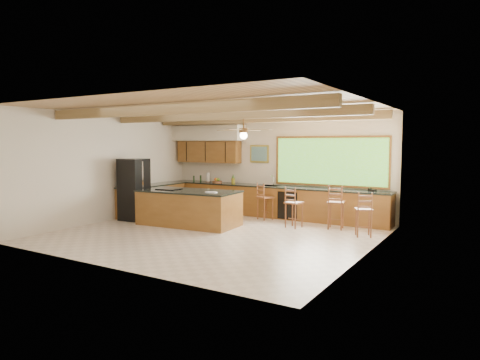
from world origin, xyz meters
The scene contains 9 objects.
ground centered at (0.00, 0.00, 0.00)m, with size 7.20×7.20×0.00m, color beige.
room_shell centered at (-0.17, 0.65, 2.21)m, with size 7.27×6.54×3.02m.
counter_run centered at (-0.82, 2.52, 0.46)m, with size 7.12×3.10×1.22m.
island centered at (-1.25, 0.60, 0.47)m, with size 2.76×1.47×0.95m.
refrigerator centered at (-3.05, 0.40, 0.87)m, with size 0.72×0.71×1.74m.
bar_stool_a centered at (0.10, 2.33, 0.63)m, with size 0.50×0.50×1.06m.
bar_stool_b centered at (1.28, 1.68, 0.63)m, with size 0.45×0.45×1.07m.
bar_stool_c centered at (3.11, 1.54, 0.63)m, with size 0.50×0.50×1.06m.
bar_stool_d centered at (2.27, 2.05, 0.67)m, with size 0.48×0.48×1.14m.
Camera 1 is at (5.75, -8.32, 2.17)m, focal length 32.00 mm.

